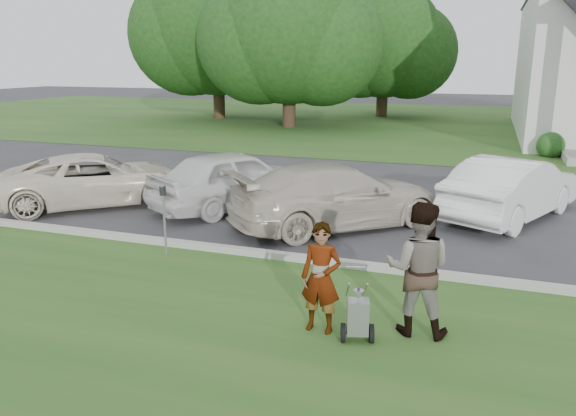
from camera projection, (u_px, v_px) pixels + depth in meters
The scene contains 15 objects.
ground at pixel (303, 273), 10.39m from camera, with size 120.00×120.00×0.00m, color #333335.
grass_strip at pixel (236, 349), 7.65m from camera, with size 80.00×7.00×0.01m, color #24511C.
church_lawn at pixel (436, 123), 35.00m from camera, with size 80.00×30.00×0.01m, color #24511C.
curb at pixel (312, 260), 10.87m from camera, with size 80.00×0.18×0.15m, color #9E9E93.
tree_left at pixel (289, 36), 31.70m from camera, with size 10.63×8.40×9.71m.
tree_far at pixel (217, 30), 36.22m from camera, with size 11.64×9.20×10.73m.
tree_back at pixel (384, 46), 37.80m from camera, with size 9.61×7.60×8.89m.
striping_cart at pixel (358, 318), 7.78m from camera, with size 0.61×0.97×0.84m.
person_left at pixel (321, 279), 7.98m from camera, with size 0.59×0.39×1.62m, color #999999.
person_right at pixel (418, 270), 7.88m from camera, with size 0.94×0.74×1.94m, color #999999.
parking_meter_near at pixel (164, 212), 11.08m from camera, with size 0.11×0.09×1.46m.
car_a at pixel (97, 179), 15.18m from camera, with size 2.29×4.98×1.38m, color silver.
car_b at pixel (234, 179), 14.82m from camera, with size 1.85×4.61×1.57m, color silver.
car_c at pixel (337, 196), 13.15m from camera, with size 2.09×5.14×1.49m, color beige.
car_d at pixel (512, 188), 13.83m from camera, with size 1.62×4.66×1.53m, color white.
Camera 1 is at (2.97, -9.27, 3.83)m, focal length 35.00 mm.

